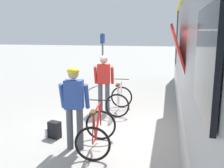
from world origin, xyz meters
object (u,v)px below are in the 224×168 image
Objects in this scene: platform_sign_post at (103,50)px; bicycle_far_red at (97,132)px; cyclist_near_in_red at (104,79)px; cyclist_far_in_blue at (74,101)px; bicycle_near_white at (120,100)px; water_bottle_near_the_bikes at (110,120)px; backpack_on_platform at (55,130)px; water_bottle_by_the_backpack at (46,134)px.

bicycle_far_red is at bearing -76.42° from platform_sign_post.
bicycle_far_red is at bearing -78.81° from cyclist_near_in_red.
cyclist_far_in_blue is 7.14m from platform_sign_post.
bicycle_near_white is (0.49, 0.04, -0.65)m from cyclist_near_in_red.
bicycle_near_white and bicycle_far_red have the same top height.
cyclist_far_in_blue is 1.91m from water_bottle_near_the_bikes.
water_bottle_near_the_bikes is at bearing 62.24° from backpack_on_platform.
cyclist_near_in_red is 0.73× the size of platform_sign_post.
bicycle_far_red reaches higher than water_bottle_by_the_backpack.
water_bottle_near_the_bikes is 5.82m from platform_sign_post.
water_bottle_by_the_backpack is 0.10× the size of platform_sign_post.
backpack_on_platform is 6.75m from platform_sign_post.
water_bottle_near_the_bikes is at bearing 76.48° from cyclist_far_in_blue.
cyclist_far_in_blue reaches higher than bicycle_far_red.
water_bottle_near_the_bikes is at bearing 45.16° from water_bottle_by_the_backpack.
bicycle_near_white is at bearing 90.61° from bicycle_far_red.
cyclist_near_in_red is 1.48m from water_bottle_near_the_bikes.
backpack_on_platform is (-0.63, -2.24, -0.85)m from cyclist_near_in_red.
cyclist_near_in_red is at bearing 91.11° from cyclist_far_in_blue.
bicycle_far_red is at bearing -87.12° from water_bottle_near_the_bikes.
cyclist_near_in_red reaches higher than bicycle_far_red.
platform_sign_post is (-1.68, 6.96, 1.22)m from bicycle_far_red.
cyclist_far_in_blue is 0.73× the size of platform_sign_post.
cyclist_far_in_blue is (0.05, -2.68, 0.00)m from cyclist_near_in_red.
platform_sign_post is (-1.60, 5.39, 1.51)m from water_bottle_near_the_bikes.
bicycle_far_red is at bearing -4.24° from backpack_on_platform.
bicycle_far_red is 1.60m from water_bottle_near_the_bikes.
bicycle_far_red is 4.81× the size of water_bottle_by_the_backpack.
water_bottle_by_the_backpack is 6.83m from platform_sign_post.
cyclist_far_in_blue is 1.17m from backpack_on_platform.
bicycle_far_red is at bearing 6.01° from cyclist_far_in_blue.
platform_sign_post is at bearing 93.01° from water_bottle_by_the_backpack.
water_bottle_by_the_backpack is (-1.33, 0.31, -0.28)m from bicycle_far_red.
platform_sign_post reaches higher than bicycle_near_white.
bicycle_near_white is (0.44, 2.71, -0.65)m from cyclist_far_in_blue.
bicycle_near_white reaches higher than water_bottle_near_the_bikes.
bicycle_far_red is 1.23m from backpack_on_platform.
cyclist_far_in_blue is 1.59× the size of bicycle_near_white.
water_bottle_near_the_bikes is (1.07, 1.18, -0.09)m from backpack_on_platform.
platform_sign_post reaches higher than cyclist_far_in_blue.
bicycle_far_red is (0.03, -2.66, 0.00)m from bicycle_near_white.
bicycle_near_white reaches higher than water_bottle_by_the_backpack.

